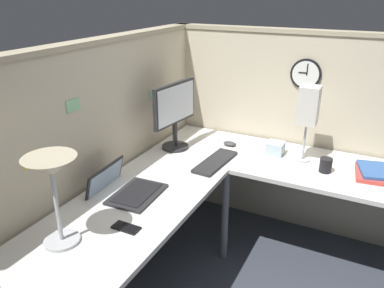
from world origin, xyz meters
name	(u,v)px	position (x,y,z in m)	size (l,w,h in m)	color
ground_plane	(236,276)	(0.00, 0.00, 0.00)	(6.80, 6.80, 0.00)	#383D47
cubicle_wall_back	(91,170)	(-0.36, 0.87, 0.79)	(2.57, 0.12, 1.58)	beige
cubicle_wall_right	(312,136)	(0.87, -0.27, 0.79)	(0.12, 2.37, 1.58)	beige
desk	(239,210)	(-0.15, -0.05, 0.63)	(2.35, 2.15, 0.73)	silver
monitor	(175,111)	(0.31, 0.64, 1.02)	(0.46, 0.20, 0.50)	#232326
laptop	(123,188)	(-0.42, 0.59, 0.75)	(0.36, 0.40, 0.22)	#232326
keyboard	(215,162)	(0.20, 0.26, 0.74)	(0.43, 0.14, 0.02)	#232326
computer_mouse	(230,144)	(0.53, 0.29, 0.75)	(0.06, 0.10, 0.03)	#38383D
desk_lamp_dome	(52,174)	(-0.94, 0.56, 1.09)	(0.24, 0.24, 0.44)	#B7BABF
cell_phone	(126,228)	(-0.71, 0.36, 0.73)	(0.07, 0.14, 0.01)	black
book_stack	(374,172)	(0.49, -0.73, 0.75)	(0.31, 0.25, 0.04)	#BF3F38
desk_lamp_paper	(308,108)	(0.52, -0.26, 1.11)	(0.13, 0.13, 0.53)	#B7BABF
coffee_mug	(326,165)	(0.40, -0.44, 0.78)	(0.08, 0.08, 0.10)	black
tissue_box	(275,148)	(0.54, -0.06, 0.78)	(0.12, 0.12, 0.09)	silver
wall_clock	(306,74)	(0.82, -0.17, 1.28)	(0.04, 0.22, 0.22)	black
pinned_note_leftmost	(152,94)	(0.29, 0.82, 1.13)	(0.08, 0.00, 0.07)	#8CCC99
pinned_note_middle	(30,160)	(-0.83, 0.82, 1.06)	(0.09, 0.00, 0.07)	#EAD84C
pinned_note_rightmost	(73,105)	(-0.50, 0.82, 1.26)	(0.10, 0.00, 0.07)	#8CCC99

